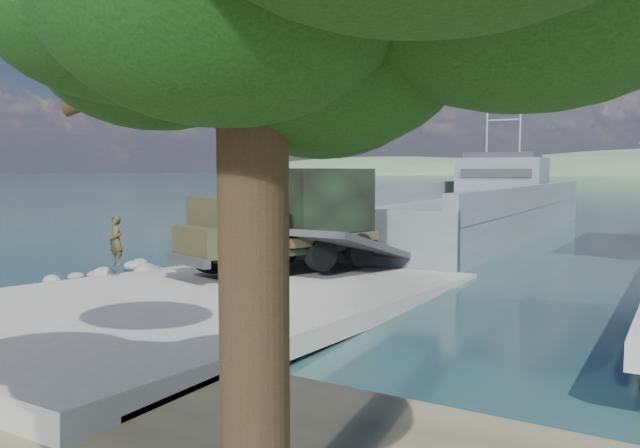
# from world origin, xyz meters

# --- Properties ---
(ground) EXTENTS (1400.00, 1400.00, 0.00)m
(ground) POSITION_xyz_m (0.00, 0.00, 0.00)
(ground) COLOR #1B3942
(ground) RESTS_ON ground
(boat_ramp) EXTENTS (10.00, 18.00, 0.50)m
(boat_ramp) POSITION_xyz_m (0.00, -1.00, 0.25)
(boat_ramp) COLOR gray
(boat_ramp) RESTS_ON ground
(shoreline_rocks) EXTENTS (3.20, 5.60, 0.90)m
(shoreline_rocks) POSITION_xyz_m (-6.20, 0.50, 0.00)
(shoreline_rocks) COLOR #525250
(shoreline_rocks) RESTS_ON ground
(landing_craft) EXTENTS (10.11, 37.54, 11.09)m
(landing_craft) POSITION_xyz_m (-0.76, 23.39, 0.91)
(landing_craft) COLOR #4B5659
(landing_craft) RESTS_ON ground
(military_truck) EXTENTS (4.45, 8.00, 3.56)m
(military_truck) POSITION_xyz_m (-0.32, 3.47, 2.27)
(military_truck) COLOR black
(military_truck) RESTS_ON boat_ramp
(soldier) EXTENTS (0.62, 0.43, 1.63)m
(soldier) POSITION_xyz_m (-4.29, -0.96, 1.31)
(soldier) COLOR #22311B
(soldier) RESTS_ON boat_ramp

